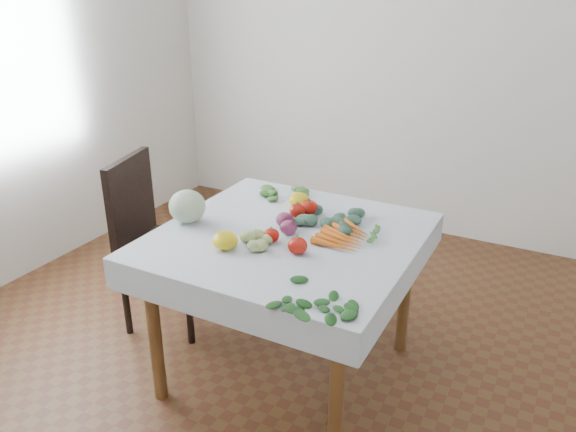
% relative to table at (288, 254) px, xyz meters
% --- Properties ---
extents(ground, '(4.00, 4.00, 0.00)m').
position_rel_table_xyz_m(ground, '(0.00, 0.00, -0.65)').
color(ground, brown).
extents(back_wall, '(4.00, 0.04, 2.70)m').
position_rel_table_xyz_m(back_wall, '(0.00, 2.00, 0.70)').
color(back_wall, white).
rests_on(back_wall, ground).
extents(table, '(1.00, 1.00, 0.75)m').
position_rel_table_xyz_m(table, '(0.00, 0.00, 0.00)').
color(table, brown).
rests_on(table, ground).
extents(tablecloth, '(1.12, 1.12, 0.01)m').
position_rel_table_xyz_m(tablecloth, '(0.00, 0.00, 0.10)').
color(tablecloth, white).
rests_on(tablecloth, table).
extents(chair, '(0.52, 0.52, 0.95)m').
position_rel_table_xyz_m(chair, '(-0.88, 0.09, -0.11)').
color(chair, black).
rests_on(chair, ground).
extents(cabbage, '(0.22, 0.22, 0.15)m').
position_rel_table_xyz_m(cabbage, '(-0.48, -0.09, 0.18)').
color(cabbage, beige).
rests_on(cabbage, tablecloth).
extents(tomato_a, '(0.10, 0.10, 0.08)m').
position_rel_table_xyz_m(tomato_a, '(-0.01, 0.24, 0.14)').
color(tomato_a, '#AD150B').
rests_on(tomato_a, tablecloth).
extents(tomato_b, '(0.10, 0.10, 0.07)m').
position_rel_table_xyz_m(tomato_b, '(-0.05, 0.19, 0.14)').
color(tomato_b, '#AD150B').
rests_on(tomato_b, tablecloth).
extents(tomato_c, '(0.11, 0.11, 0.07)m').
position_rel_table_xyz_m(tomato_c, '(0.12, -0.15, 0.14)').
color(tomato_c, '#AD150B').
rests_on(tomato_c, tablecloth).
extents(tomato_d, '(0.08, 0.08, 0.06)m').
position_rel_table_xyz_m(tomato_d, '(-0.03, -0.10, 0.13)').
color(tomato_d, '#AD150B').
rests_on(tomato_d, tablecloth).
extents(heirloom_back, '(0.11, 0.11, 0.07)m').
position_rel_table_xyz_m(heirloom_back, '(-0.10, 0.31, 0.14)').
color(heirloom_back, yellow).
rests_on(heirloom_back, tablecloth).
extents(heirloom_front, '(0.14, 0.14, 0.08)m').
position_rel_table_xyz_m(heirloom_front, '(-0.17, -0.25, 0.14)').
color(heirloom_front, yellow).
rests_on(heirloom_front, tablecloth).
extents(onion_a, '(0.09, 0.09, 0.07)m').
position_rel_table_xyz_m(onion_a, '(-0.05, 0.06, 0.14)').
color(onion_a, '#541832').
rests_on(onion_a, tablecloth).
extents(onion_b, '(0.10, 0.10, 0.07)m').
position_rel_table_xyz_m(onion_b, '(0.00, -0.00, 0.13)').
color(onion_b, '#541832').
rests_on(onion_b, tablecloth).
extents(tomatillo_cluster, '(0.15, 0.14, 0.05)m').
position_rel_table_xyz_m(tomatillo_cluster, '(-0.05, -0.17, 0.13)').
color(tomatillo_cluster, '#9EB166').
rests_on(tomatillo_cluster, tablecloth).
extents(carrot_bunch, '(0.23, 0.32, 0.03)m').
position_rel_table_xyz_m(carrot_bunch, '(0.24, 0.06, 0.12)').
color(carrot_bunch, '#EA5B1A').
rests_on(carrot_bunch, tablecloth).
extents(kale_bunch, '(0.31, 0.25, 0.04)m').
position_rel_table_xyz_m(kale_bunch, '(0.14, 0.22, 0.12)').
color(kale_bunch, '#3C6251').
rests_on(kale_bunch, tablecloth).
extents(basil_bunch, '(0.30, 0.24, 0.01)m').
position_rel_table_xyz_m(basil_bunch, '(0.36, -0.46, 0.11)').
color(basil_bunch, '#19531C').
rests_on(basil_bunch, tablecloth).
extents(dill_bunch, '(0.28, 0.22, 0.03)m').
position_rel_table_xyz_m(dill_bunch, '(-0.26, 0.42, 0.12)').
color(dill_bunch, '#49833C').
rests_on(dill_bunch, tablecloth).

